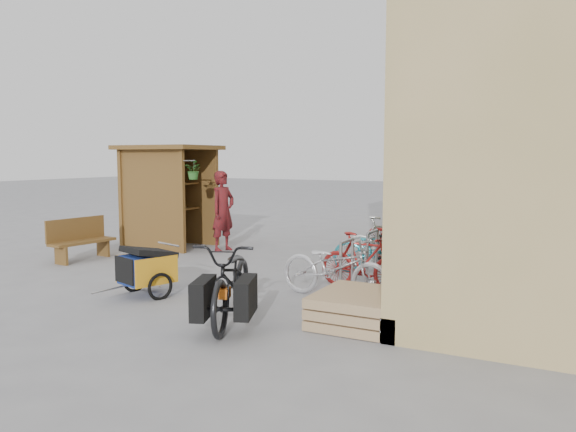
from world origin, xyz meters
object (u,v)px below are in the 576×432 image
at_px(kiosk, 165,181).
at_px(bench, 80,239).
at_px(bike_2, 379,249).
at_px(bike_1, 363,262).
at_px(bike_3, 388,243).
at_px(bike_6, 424,233).
at_px(bike_0, 335,267).
at_px(child_trailer, 147,267).
at_px(shopping_carts, 470,219).
at_px(person_kiosk, 223,211).
at_px(cargo_bike, 233,281).
at_px(bike_4, 402,243).
at_px(bike_7, 413,231).
at_px(bike_5, 401,236).
at_px(pallet_stack, 358,308).

distance_m(kiosk, bench, 2.55).
bearing_deg(bike_2, bike_1, 175.52).
relative_size(bike_2, bike_3, 1.01).
bearing_deg(bench, bike_6, 38.84).
bearing_deg(bike_1, bike_2, 15.95).
distance_m(kiosk, bike_6, 6.09).
height_order(bike_0, bike_6, bike_0).
distance_m(bench, child_trailer, 3.66).
distance_m(shopping_carts, bike_1, 6.56).
distance_m(person_kiosk, bike_2, 4.05).
bearing_deg(shopping_carts, bike_2, -98.29).
bearing_deg(cargo_bike, bike_0, 47.39).
relative_size(shopping_carts, bike_4, 1.12).
bearing_deg(bike_6, cargo_bike, -173.94).
bearing_deg(child_trailer, bike_4, 76.14).
height_order(person_kiosk, bike_1, person_kiosk).
distance_m(bench, shopping_carts, 9.44).
xyz_separation_m(child_trailer, bike_7, (2.58, 5.94, 0.02)).
xyz_separation_m(bike_4, bike_7, (-0.16, 1.50, 0.05)).
distance_m(bench, bike_5, 6.61).
height_order(shopping_carts, bike_2, shopping_carts).
xyz_separation_m(bench, bike_3, (5.96, 1.93, 0.06)).
bearing_deg(kiosk, child_trailer, -54.02).
height_order(pallet_stack, bench, bench).
height_order(cargo_bike, bike_7, cargo_bike).
bearing_deg(pallet_stack, bike_5, 99.43).
relative_size(kiosk, person_kiosk, 1.37).
height_order(pallet_stack, bike_0, bike_0).
relative_size(pallet_stack, person_kiosk, 0.66).
xyz_separation_m(person_kiosk, bike_3, (3.98, -0.41, -0.40)).
bearing_deg(person_kiosk, kiosk, 101.23).
bearing_deg(pallet_stack, shopping_carts, 90.00).
bearing_deg(pallet_stack, child_trailer, -178.86).
bearing_deg(bike_6, bike_3, -170.80).
xyz_separation_m(person_kiosk, bike_4, (4.02, 0.43, -0.50)).
xyz_separation_m(bike_0, bike_4, (0.10, 3.28, -0.07)).
height_order(bike_1, bike_6, bike_6).
relative_size(bike_3, bike_5, 0.98).
height_order(bike_0, bike_3, bike_3).
distance_m(bike_0, bike_2, 2.07).
bearing_deg(cargo_bike, bike_7, 63.30).
distance_m(child_trailer, cargo_bike, 2.05).
distance_m(kiosk, shopping_carts, 7.74).
bearing_deg(kiosk, shopping_carts, 35.12).
bearing_deg(bike_3, bike_6, -14.59).
bearing_deg(bench, bike_1, 7.70).
xyz_separation_m(bike_5, bike_7, (-0.08, 1.32, -0.06)).
xyz_separation_m(pallet_stack, bench, (-6.67, 1.60, 0.24)).
bearing_deg(cargo_bike, bike_5, 61.06).
height_order(cargo_bike, person_kiosk, person_kiosk).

